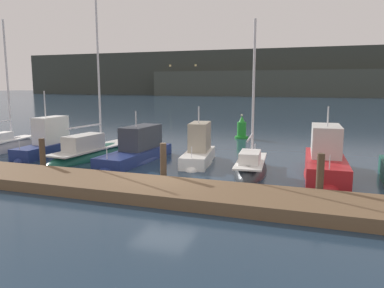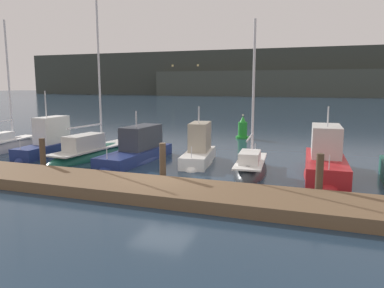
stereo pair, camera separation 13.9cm
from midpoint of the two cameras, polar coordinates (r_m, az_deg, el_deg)
ground_plane at (r=16.36m, az=-4.26°, el=-6.14°), size 400.00×400.00×0.00m
dock at (r=14.90m, az=-6.78°, el=-6.81°), size 34.44×2.80×0.45m
mooring_pile_1 at (r=19.64m, az=-21.59°, el=-1.64°), size 0.28×0.28×1.70m
mooring_pile_2 at (r=16.18m, az=-4.23°, el=-3.02°), size 0.28×0.28×1.80m
mooring_pile_3 at (r=14.85m, az=19.08°, el=-4.71°), size 0.28×0.28×1.75m
sailboat_berth_1 at (r=27.23m, az=-26.01°, el=-0.65°), size 1.70×5.52×9.16m
motorboat_berth_2 at (r=24.54m, az=-20.88°, el=-0.54°), size 1.53×5.06×4.44m
sailboat_berth_3 at (r=23.14m, az=-14.48°, el=-1.49°), size 2.62×7.90×10.45m
motorboat_berth_4 at (r=21.47m, az=-8.19°, el=-1.59°), size 2.18×6.61×3.32m
motorboat_berth_5 at (r=20.59m, az=1.22°, el=-1.78°), size 2.10×4.74×3.64m
sailboat_berth_6 at (r=18.67m, az=9.13°, el=-3.98°), size 2.00×5.25×8.12m
motorboat_berth_7 at (r=18.97m, az=19.83°, el=-3.20°), size 2.23×6.27×3.88m
channel_buoy at (r=30.23m, az=7.85°, el=2.22°), size 1.08×1.08×1.93m
hillside_backdrop at (r=146.30m, az=18.50°, el=10.05°), size 240.00×23.00×17.18m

